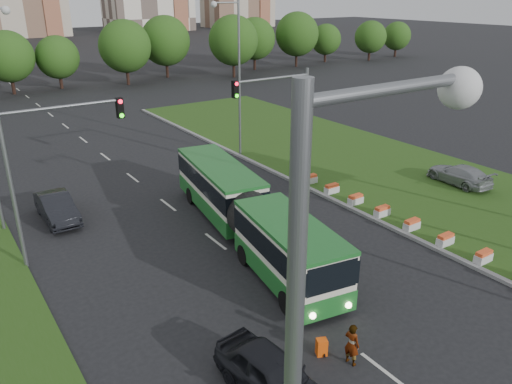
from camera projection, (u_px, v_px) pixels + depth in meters
ground at (332, 273)px, 23.99m from camera, size 360.00×360.00×0.00m
grass_median at (389, 173)px, 36.88m from camera, size 14.00×60.00×0.15m
median_kerb at (318, 193)px, 33.24m from camera, size 0.30×60.00×0.18m
lane_markings at (123, 170)px, 37.72m from camera, size 0.20×100.00×0.01m
flower_planters at (412, 224)px, 27.94m from camera, size 1.10×18.10×0.60m
traffic_mast_median at (286, 112)px, 32.13m from camera, size 5.76×0.32×8.00m
traffic_mast_left at (44, 157)px, 23.44m from camera, size 5.76×0.32×8.00m
street_lamps at (176, 118)px, 27.82m from camera, size 36.00×60.00×12.00m
tree_line at (119, 53)px, 69.60m from camera, size 120.00×8.00×9.00m
articulated_bus at (245, 213)px, 26.46m from camera, size 2.56×16.41×2.70m
car_left_near at (273, 375)px, 16.50m from camera, size 2.37×4.87×1.60m
car_left_far at (57, 208)px, 29.27m from camera, size 1.67×4.76×1.57m
car_median at (459, 174)px, 34.42m from camera, size 2.25×4.80×1.36m
pedestrian at (352, 344)px, 17.89m from camera, size 0.50×0.67×1.68m
shopping_trolley at (322, 347)px, 18.51m from camera, size 0.39×0.41×0.67m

